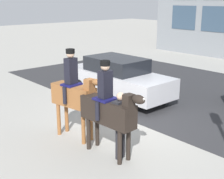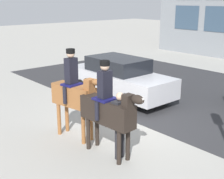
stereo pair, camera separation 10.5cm
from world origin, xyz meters
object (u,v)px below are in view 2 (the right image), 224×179
at_px(mounted_horse_lead, 74,93).
at_px(mounted_horse_companion, 108,109).
at_px(pedestrian_bystander, 119,120).
at_px(street_car_near_lane, 119,77).

height_order(mounted_horse_lead, mounted_horse_companion, mounted_horse_lead).
relative_size(pedestrian_bystander, street_car_near_lane, 0.37).
xyz_separation_m(mounted_horse_lead, mounted_horse_companion, (1.42, 0.03, -0.08)).
relative_size(mounted_horse_lead, street_car_near_lane, 0.54).
bearing_deg(pedestrian_bystander, mounted_horse_lead, -0.38).
distance_m(mounted_horse_companion, street_car_near_lane, 4.92).
xyz_separation_m(mounted_horse_companion, street_car_near_lane, (-3.44, 3.48, -0.42)).
bearing_deg(street_car_near_lane, mounted_horse_companion, -45.31).
bearing_deg(mounted_horse_lead, pedestrian_bystander, -5.59).
distance_m(mounted_horse_lead, street_car_near_lane, 4.09).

